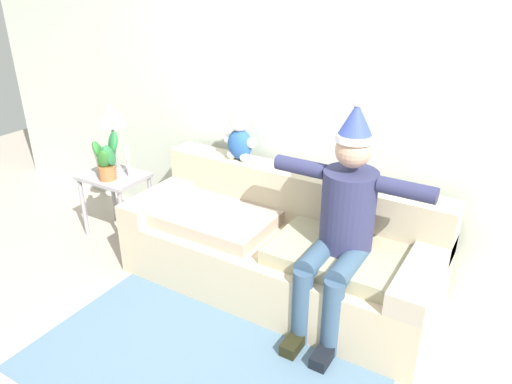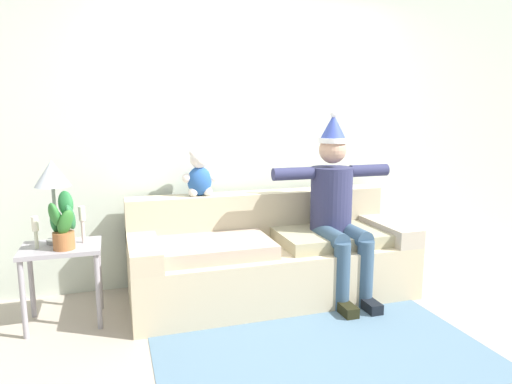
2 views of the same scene
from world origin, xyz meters
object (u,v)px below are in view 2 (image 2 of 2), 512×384
couch (270,256)px  candle_short (82,219)px  teddy_bear (199,175)px  candle_tall (35,228)px  table_lamp (52,178)px  person_seated (336,204)px  potted_plant (63,223)px  side_table (62,260)px

couch → candle_short: bearing=-178.5°
teddy_bear → candle_tall: (-1.20, -0.37, -0.26)m
couch → table_lamp: 1.75m
person_seated → potted_plant: (-2.04, 0.00, -0.01)m
side_table → table_lamp: table_lamp is taller
person_seated → table_lamp: size_ratio=2.55×
couch → person_seated: 0.69m
teddy_bear → side_table: size_ratio=0.67×
side_table → candle_tall: 0.29m
candle_short → person_seated: bearing=-3.8°
side_table → candle_tall: size_ratio=2.52×
potted_plant → candle_short: size_ratio=1.53×
couch → candle_tall: couch is taller
teddy_bear → side_table: 1.22m
person_seated → side_table: (-2.08, 0.09, -0.29)m
teddy_bear → side_table: (-1.05, -0.35, -0.51)m
side_table → potted_plant: potted_plant is taller
teddy_bear → potted_plant: bearing=-157.0°
person_seated → candle_tall: bearing=178.3°
teddy_bear → candle_tall: size_ratio=1.70×
couch → teddy_bear: bearing=152.3°
person_seated → teddy_bear: 1.14m
person_seated → candle_short: 1.93m
candle_tall → teddy_bear: bearing=17.2°
potted_plant → teddy_bear: bearing=23.0°
table_lamp → potted_plant: size_ratio=1.47×
side_table → table_lamp: 0.58m
couch → person_seated: (0.51, -0.16, 0.44)m
candle_tall → table_lamp: bearing=40.7°
candle_tall → candle_short: size_ratio=0.85×
person_seated → teddy_bear: bearing=157.0°
table_lamp → candle_tall: 0.36m
teddy_bear → candle_tall: bearing=-162.8°
potted_plant → couch: bearing=5.9°
couch → person_seated: person_seated is taller
couch → potted_plant: bearing=-174.1°
couch → side_table: bearing=-177.2°
teddy_bear → candle_short: size_ratio=1.45×
potted_plant → candle_tall: potted_plant is taller
teddy_bear → candle_short: (-0.90, -0.31, -0.24)m
person_seated → side_table: person_seated is taller
couch → teddy_bear: teddy_bear is taller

